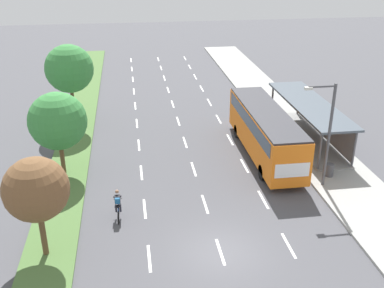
% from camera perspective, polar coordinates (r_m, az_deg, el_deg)
% --- Properties ---
extents(ground_plane, '(140.00, 140.00, 0.00)m').
position_cam_1_polar(ground_plane, '(23.00, 3.60, -13.39)').
color(ground_plane, '#4C4C51').
extents(median_strip, '(2.60, 52.00, 0.12)m').
position_cam_1_polar(median_strip, '(40.52, -13.84, 3.29)').
color(median_strip, '#4C7038').
rests_on(median_strip, ground).
extents(sidewalk_right, '(4.50, 52.00, 0.15)m').
position_cam_1_polar(sidewalk_right, '(42.41, 10.48, 4.56)').
color(sidewalk_right, '#9E9E99').
rests_on(sidewalk_right, ground).
extents(lane_divider_left, '(0.14, 46.96, 0.01)m').
position_cam_1_polar(lane_divider_left, '(38.43, -6.94, 2.60)').
color(lane_divider_left, white).
rests_on(lane_divider_left, ground).
extents(lane_divider_center, '(0.14, 46.96, 0.01)m').
position_cam_1_polar(lane_divider_center, '(38.63, -1.74, 2.89)').
color(lane_divider_center, white).
rests_on(lane_divider_center, ground).
extents(lane_divider_right, '(0.14, 46.96, 0.01)m').
position_cam_1_polar(lane_divider_right, '(39.15, 3.36, 3.15)').
color(lane_divider_right, white).
rests_on(lane_divider_right, ground).
extents(bus_shelter, '(2.90, 11.15, 2.86)m').
position_cam_1_polar(bus_shelter, '(35.39, 14.81, 3.26)').
color(bus_shelter, gray).
rests_on(bus_shelter, sidewalk_right).
extents(bus, '(2.54, 11.29, 3.37)m').
position_cam_1_polar(bus, '(32.05, 9.16, 1.96)').
color(bus, orange).
rests_on(bus, ground).
extents(cyclist, '(0.46, 1.82, 1.71)m').
position_cam_1_polar(cyclist, '(25.33, -9.28, -7.64)').
color(cyclist, black).
rests_on(cyclist, ground).
extents(median_tree_nearest, '(3.03, 3.03, 5.08)m').
position_cam_1_polar(median_tree_nearest, '(21.90, -18.99, -5.45)').
color(median_tree_nearest, brown).
rests_on(median_tree_nearest, median_strip).
extents(median_tree_second, '(3.65, 3.65, 5.46)m').
position_cam_1_polar(median_tree_second, '(29.50, -16.51, 2.77)').
color(median_tree_second, brown).
rests_on(median_tree_second, median_strip).
extents(median_tree_third, '(3.79, 3.79, 6.65)m').
position_cam_1_polar(median_tree_third, '(37.21, -15.16, 9.09)').
color(median_tree_third, brown).
rests_on(median_tree_third, median_strip).
extents(streetlight, '(1.91, 0.24, 6.50)m').
position_cam_1_polar(streetlight, '(27.87, 16.59, 1.83)').
color(streetlight, '#4C4C51').
rests_on(streetlight, sidewalk_right).
extents(trash_bin, '(0.52, 0.52, 0.85)m').
position_cam_1_polar(trash_bin, '(30.45, 16.88, -3.14)').
color(trash_bin, '#4C4C51').
rests_on(trash_bin, sidewalk_right).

